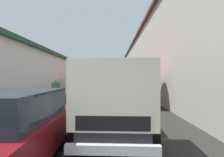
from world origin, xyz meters
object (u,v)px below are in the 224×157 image
at_px(fruit_stall_far_right, 78,79).
at_px(fruit_stall_far_left, 130,77).
at_px(vendor_in_shade, 87,87).
at_px(fruit_stall_mid_lane, 128,76).
at_px(vendor_by_crates, 56,89).
at_px(hatchback_car, 13,127).
at_px(fruit_stall_near_right, 140,76).
at_px(parked_scooter, 134,95).
at_px(delivery_truck, 115,103).

bearing_deg(fruit_stall_far_right, fruit_stall_far_left, -82.66).
distance_m(fruit_stall_far_left, vendor_in_shade, 4.21).
height_order(fruit_stall_mid_lane, vendor_by_crates, fruit_stall_mid_lane).
height_order(fruit_stall_mid_lane, vendor_in_shade, fruit_stall_mid_lane).
relative_size(hatchback_car, vendor_by_crates, 2.44).
bearing_deg(fruit_stall_near_right, hatchback_car, 151.51).
distance_m(fruit_stall_far_left, hatchback_car, 13.20).
relative_size(fruit_stall_far_right, hatchback_car, 0.59).
height_order(vendor_by_crates, parked_scooter, vendor_by_crates).
relative_size(hatchback_car, vendor_in_shade, 2.37).
height_order(fruit_stall_near_right, fruit_stall_far_right, fruit_stall_near_right).
height_order(hatchback_car, vendor_by_crates, vendor_by_crates).
bearing_deg(hatchback_car, vendor_by_crates, 13.44).
xyz_separation_m(vendor_by_crates, parked_scooter, (0.80, -5.50, -0.48)).
height_order(fruit_stall_mid_lane, hatchback_car, fruit_stall_mid_lane).
bearing_deg(parked_scooter, fruit_stall_near_right, -179.65).
height_order(vendor_in_shade, parked_scooter, vendor_in_shade).
bearing_deg(fruit_stall_near_right, delivery_truck, 164.15).
relative_size(fruit_stall_far_left, parked_scooter, 1.54).
bearing_deg(hatchback_car, fruit_stall_near_right, -28.49).
bearing_deg(fruit_stall_far_right, fruit_stall_mid_lane, -52.01).
xyz_separation_m(fruit_stall_near_right, delivery_truck, (-5.26, 1.49, -0.76)).
bearing_deg(vendor_in_shade, fruit_stall_far_left, -68.43).
height_order(fruit_stall_mid_lane, fruit_stall_far_right, fruit_stall_mid_lane).
xyz_separation_m(fruit_stall_far_left, fruit_stall_mid_lane, (3.13, -0.02, 0.05)).
height_order(delivery_truck, vendor_in_shade, delivery_truck).
distance_m(fruit_stall_near_right, vendor_in_shade, 6.07).
relative_size(fruit_stall_near_right, fruit_stall_far_right, 1.03).
bearing_deg(fruit_stall_far_right, fruit_stall_near_right, -139.54).
height_order(fruit_stall_far_right, delivery_truck, fruit_stall_far_right).
relative_size(fruit_stall_far_right, vendor_in_shade, 1.40).
height_order(fruit_stall_far_left, vendor_by_crates, fruit_stall_far_left).
relative_size(delivery_truck, vendor_in_shade, 2.98).
bearing_deg(fruit_stall_mid_lane, hatchback_car, 167.24).
xyz_separation_m(hatchback_car, vendor_by_crates, (8.34, 1.99, 0.19)).
distance_m(fruit_stall_far_right, parked_scooter, 5.67).
relative_size(fruit_stall_mid_lane, vendor_in_shade, 1.45).
relative_size(fruit_stall_far_right, vendor_by_crates, 1.45).
distance_m(delivery_truck, vendor_by_crates, 8.16).
relative_size(fruit_stall_near_right, vendor_by_crates, 1.49).
bearing_deg(hatchback_car, fruit_stall_mid_lane, -12.76).
height_order(fruit_stall_near_right, delivery_truck, fruit_stall_near_right).
bearing_deg(delivery_truck, vendor_in_shade, 13.08).
xyz_separation_m(fruit_stall_far_left, vendor_by_crates, (-4.33, 5.55, -0.91)).
bearing_deg(vendor_by_crates, fruit_stall_mid_lane, -36.74).
bearing_deg(fruit_stall_far_left, fruit_stall_mid_lane, -0.41).
bearing_deg(vendor_in_shade, fruit_stall_mid_lane, -39.67).
distance_m(fruit_stall_mid_lane, parked_scooter, 6.82).
relative_size(fruit_stall_mid_lane, fruit_stall_near_right, 1.01).
bearing_deg(fruit_stall_near_right, vendor_in_shade, 39.20).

